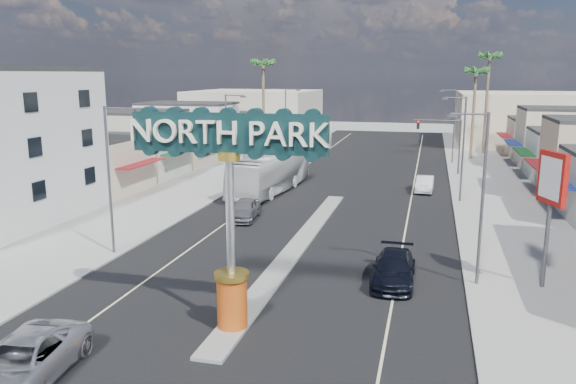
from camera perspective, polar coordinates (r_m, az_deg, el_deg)
The scene contains 26 objects.
ground at distance 51.04m, azimuth 5.08°, elevation -0.40°, with size 160.00×160.00×0.00m, color gray.
road at distance 51.04m, azimuth 5.08°, elevation -0.39°, with size 20.00×120.00×0.01m, color black.
median_island at distance 35.82m, azimuth 0.91°, elevation -5.57°, with size 1.30×30.00×0.16m, color gray.
sidewalk_left at distance 54.96m, azimuth -9.48°, elevation 0.44°, with size 8.00×120.00×0.12m, color gray.
sidewalk_right at distance 50.78m, azimuth 20.87°, elevation -1.14°, with size 8.00×120.00×0.12m, color gray.
storefront_row_left at distance 70.38m, azimuth -12.80°, elevation 5.22°, with size 12.00×42.00×6.00m, color beige.
backdrop_far_left at distance 99.11m, azimuth -3.32°, elevation 7.94°, with size 20.00×20.00×8.00m, color #B7B29E.
backdrop_far_right at distance 95.54m, azimuth 22.93°, elevation 6.88°, with size 20.00×20.00×8.00m, color beige.
gateway_sign at distance 23.17m, azimuth -5.95°, elevation -0.39°, with size 8.20×1.50×9.15m.
traffic_signal_left at distance 65.83m, azimuth -0.81°, elevation 6.19°, with size 5.09×0.45×6.00m.
traffic_signal_right at distance 63.59m, azimuth 15.46°, elevation 5.56°, with size 5.09×0.45×6.00m.
streetlight_l_near at distance 34.99m, azimuth -17.53°, elevation 1.86°, with size 2.03×0.22×9.00m.
streetlight_l_mid at distance 52.86m, azimuth -6.10°, elevation 5.58°, with size 2.03×0.22×9.00m.
streetlight_l_far at distance 73.79m, azimuth -0.12°, elevation 7.43°, with size 2.03×0.22×9.00m.
streetlight_r_near at distance 29.92m, azimuth 18.90°, elevation 0.14°, with size 2.03×0.22×9.00m.
streetlight_r_mid at distance 49.65m, azimuth 17.20°, elevation 4.71°, with size 2.03×0.22×9.00m.
streetlight_r_far at distance 71.52m, azimuth 16.41°, elevation 6.80°, with size 2.03×0.22×9.00m.
palm_left_far at distance 72.33m, azimuth -2.55°, elevation 12.42°, with size 2.60×2.60×13.10m.
palm_right_mid at distance 75.42m, azimuth 18.55°, elevation 11.13°, with size 2.60×2.60×12.10m.
palm_right_far at distance 81.57m, azimuth 19.77°, elevation 12.32°, with size 2.60×2.60×14.10m.
suv_left at distance 22.80m, azimuth -25.43°, elevation -15.33°, with size 2.79×6.05×1.68m, color silver.
suv_right at distance 30.37m, azimuth 10.69°, elevation -7.67°, with size 2.15×5.29×1.54m, color black.
car_parked_left at distance 42.62m, azimuth -4.44°, elevation -1.77°, with size 1.86×4.63×1.58m, color slate.
car_parked_right at distance 54.16m, azimuth 13.71°, elevation 0.81°, with size 1.54×4.41×1.45m, color white.
city_bus at distance 52.32m, azimuth -1.80°, elevation 2.05°, with size 3.16×13.50×3.76m, color silver.
bank_pylon_sign at distance 30.67m, azimuth 25.22°, elevation 0.56°, with size 1.04×2.14×6.99m.
Camera 1 is at (7.89, -19.25, 10.84)m, focal length 35.00 mm.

